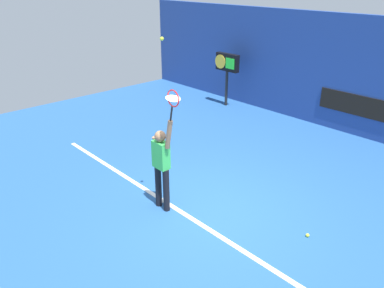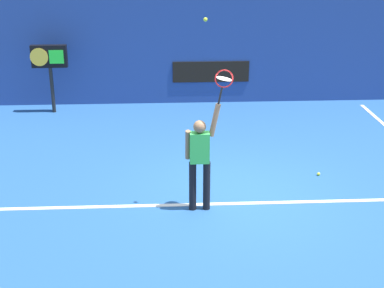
{
  "view_description": "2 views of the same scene",
  "coord_description": "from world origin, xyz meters",
  "px_view_note": "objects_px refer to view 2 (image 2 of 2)",
  "views": [
    {
      "loc": [
        4.51,
        -4.63,
        4.37
      ],
      "look_at": [
        -0.53,
        0.04,
        1.31
      ],
      "focal_mm": 35.7,
      "sensor_mm": 36.0,
      "label": 1
    },
    {
      "loc": [
        -1.35,
        -9.4,
        4.71
      ],
      "look_at": [
        -0.87,
        -0.29,
        1.16
      ],
      "focal_mm": 51.42,
      "sensor_mm": 36.0,
      "label": 2
    }
  ],
  "objects_px": {
    "tennis_racket": "(224,81)",
    "tennis_ball": "(205,19)",
    "tennis_player": "(200,157)",
    "spare_ball": "(319,174)",
    "scoreboard_clock": "(49,60)"
  },
  "relations": [
    {
      "from": "tennis_racket",
      "to": "spare_ball",
      "type": "relative_size",
      "value": 9.18
    },
    {
      "from": "tennis_racket",
      "to": "tennis_ball",
      "type": "xyz_separation_m",
      "value": [
        -0.31,
        0.04,
        1.0
      ]
    },
    {
      "from": "tennis_racket",
      "to": "scoreboard_clock",
      "type": "relative_size",
      "value": 0.33
    },
    {
      "from": "tennis_ball",
      "to": "tennis_player",
      "type": "bearing_deg",
      "value": -153.29
    },
    {
      "from": "tennis_ball",
      "to": "scoreboard_clock",
      "type": "xyz_separation_m",
      "value": [
        -3.75,
        5.85,
        -1.91
      ]
    },
    {
      "from": "tennis_racket",
      "to": "spare_ball",
      "type": "distance_m",
      "value": 3.45
    },
    {
      "from": "tennis_player",
      "to": "spare_ball",
      "type": "bearing_deg",
      "value": 27.44
    },
    {
      "from": "spare_ball",
      "to": "tennis_racket",
      "type": "bearing_deg",
      "value": -148.39
    },
    {
      "from": "tennis_player",
      "to": "tennis_ball",
      "type": "bearing_deg",
      "value": 26.71
    },
    {
      "from": "scoreboard_clock",
      "to": "spare_ball",
      "type": "relative_size",
      "value": 27.46
    },
    {
      "from": "tennis_ball",
      "to": "scoreboard_clock",
      "type": "relative_size",
      "value": 0.04
    },
    {
      "from": "tennis_racket",
      "to": "spare_ball",
      "type": "xyz_separation_m",
      "value": [
        2.15,
        1.32,
        -2.35
      ]
    },
    {
      "from": "tennis_racket",
      "to": "tennis_ball",
      "type": "bearing_deg",
      "value": 171.73
    },
    {
      "from": "tennis_player",
      "to": "scoreboard_clock",
      "type": "relative_size",
      "value": 1.06
    },
    {
      "from": "tennis_ball",
      "to": "scoreboard_clock",
      "type": "bearing_deg",
      "value": 122.65
    }
  ]
}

